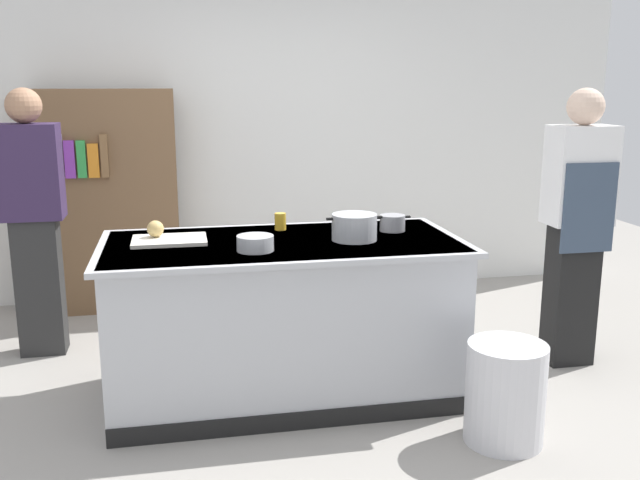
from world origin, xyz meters
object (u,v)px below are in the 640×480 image
(onion, at_px, (155,229))
(person_guest, at_px, (34,217))
(mixing_bowl, at_px, (255,243))
(trash_bin, at_px, (505,393))
(juice_cup, at_px, (280,221))
(stock_pot, at_px, (354,227))
(sauce_pan, at_px, (392,223))
(bookshelf, at_px, (104,202))
(person_chef, at_px, (577,222))

(onion, distance_m, person_guest, 1.12)
(mixing_bowl, relative_size, trash_bin, 0.38)
(mixing_bowl, bearing_deg, onion, 145.95)
(mixing_bowl, relative_size, juice_cup, 1.93)
(trash_bin, bearing_deg, stock_pot, 129.98)
(trash_bin, bearing_deg, person_guest, 145.10)
(onion, height_order, sauce_pan, onion)
(stock_pot, height_order, mixing_bowl, stock_pot)
(person_guest, height_order, bookshelf, person_guest)
(mixing_bowl, bearing_deg, person_guest, 138.44)
(mixing_bowl, distance_m, person_guest, 1.73)
(mixing_bowl, bearing_deg, stock_pot, 14.44)
(onion, relative_size, mixing_bowl, 0.48)
(stock_pot, xyz_separation_m, trash_bin, (0.60, -0.71, -0.72))
(stock_pot, xyz_separation_m, person_chef, (1.45, 0.16, -0.06))
(mixing_bowl, height_order, trash_bin, mixing_bowl)
(stock_pot, relative_size, sauce_pan, 1.47)
(person_chef, height_order, bookshelf, person_chef)
(stock_pot, bearing_deg, mixing_bowl, -165.56)
(sauce_pan, distance_m, juice_cup, 0.66)
(person_guest, relative_size, bookshelf, 1.01)
(sauce_pan, bearing_deg, onion, 179.66)
(person_guest, bearing_deg, sauce_pan, 89.19)
(juice_cup, bearing_deg, bookshelf, 127.25)
(mixing_bowl, xyz_separation_m, trash_bin, (1.16, -0.57, -0.68))
(onion, bearing_deg, stock_pot, -10.54)
(onion, relative_size, person_chef, 0.05)
(juice_cup, bearing_deg, person_chef, -6.00)
(bookshelf, bearing_deg, person_guest, -112.54)
(trash_bin, xyz_separation_m, person_guest, (-2.45, 1.71, 0.66))
(stock_pot, height_order, person_guest, person_guest)
(sauce_pan, relative_size, bookshelf, 0.13)
(mixing_bowl, relative_size, bookshelf, 0.11)
(trash_bin, bearing_deg, bookshelf, 129.32)
(person_chef, bearing_deg, sauce_pan, 80.94)
(bookshelf, bearing_deg, stock_pot, -50.93)
(sauce_pan, distance_m, person_chef, 1.17)
(sauce_pan, height_order, person_chef, person_chef)
(juice_cup, bearing_deg, sauce_pan, -13.89)
(stock_pot, height_order, juice_cup, stock_pot)
(onion, distance_m, stock_pot, 1.09)
(onion, relative_size, trash_bin, 0.18)
(bookshelf, bearing_deg, mixing_bowl, -64.83)
(onion, distance_m, sauce_pan, 1.35)
(onion, xyz_separation_m, bookshelf, (-0.43, 1.65, -0.11))
(stock_pot, distance_m, person_chef, 1.46)
(onion, xyz_separation_m, stock_pot, (1.08, -0.20, 0.01))
(sauce_pan, xyz_separation_m, bookshelf, (-1.78, 1.66, -0.09))
(sauce_pan, height_order, mixing_bowl, sauce_pan)
(bookshelf, bearing_deg, juice_cup, -52.75)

